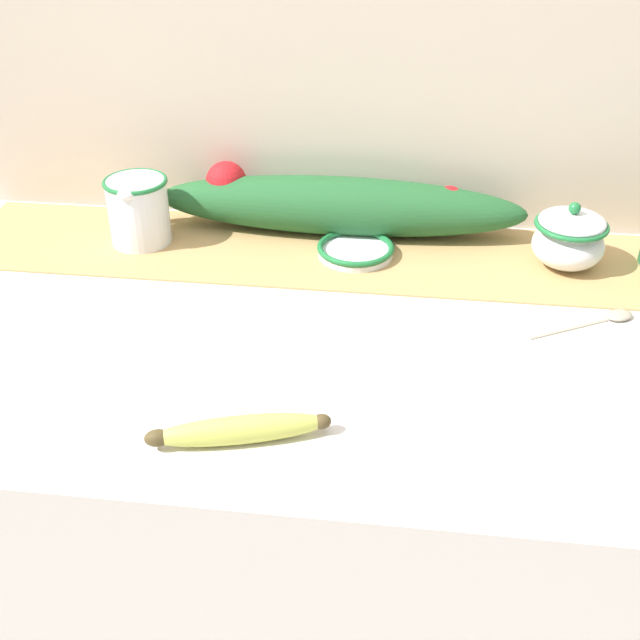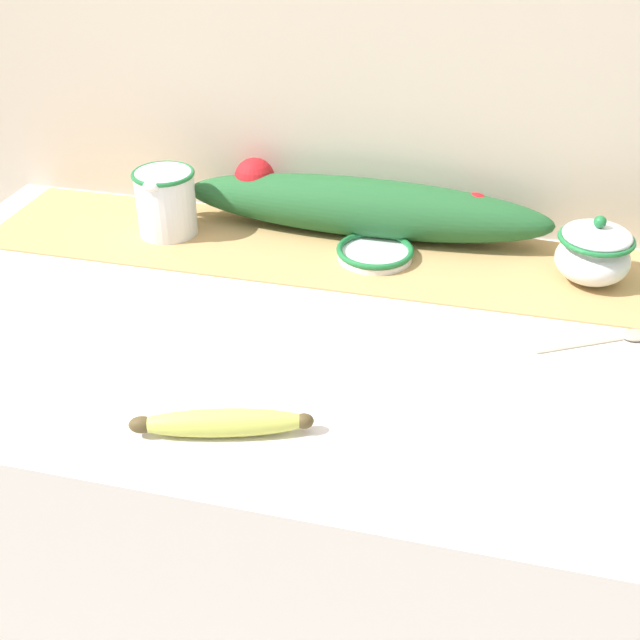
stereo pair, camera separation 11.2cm
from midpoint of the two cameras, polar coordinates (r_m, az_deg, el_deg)
countertop at (r=1.48m, az=2.33°, el=-15.30°), size 1.43×0.76×0.90m
back_wall at (r=1.43m, az=6.50°, el=18.25°), size 2.23×0.04×2.40m
table_runner at (r=1.39m, az=4.77°, el=4.62°), size 1.32×0.26×0.00m
cream_pitcher at (r=1.45m, az=-8.73°, el=8.37°), size 0.11×0.13×0.12m
sugar_bowl at (r=1.37m, az=21.13°, el=4.43°), size 0.12×0.12×0.11m
small_dish at (r=1.38m, az=6.26°, el=4.73°), size 0.13×0.13×0.02m
banana at (r=0.99m, az=-3.80°, el=-7.44°), size 0.22×0.09×0.04m
spoon at (r=1.27m, az=23.52°, el=-1.15°), size 0.17×0.10×0.01m
poinsettia_garland at (r=1.44m, az=5.15°, el=8.04°), size 0.66×0.11×0.12m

